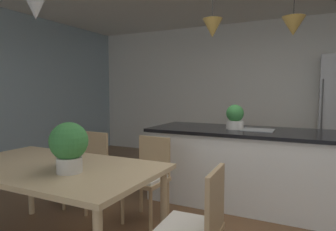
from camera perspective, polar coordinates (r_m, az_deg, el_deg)
name	(u,v)px	position (r m, az deg, el deg)	size (l,w,h in m)	color
wall_back_kitchen	(283,92)	(5.95, 21.57, 4.34)	(10.00, 0.12, 2.70)	white
dining_table	(53,173)	(2.68, -21.49, -10.35)	(1.81, 1.02, 0.74)	#D1B284
chair_far_left	(88,167)	(3.62, -15.36, -9.60)	(0.41, 0.41, 0.87)	tan
chair_kitchen_end	(195,227)	(2.06, 5.36, -20.81)	(0.42, 0.42, 0.87)	tan
chair_far_right	(148,176)	(3.15, -3.93, -11.59)	(0.42, 0.42, 0.87)	tan
kitchen_island	(247,166)	(3.71, 15.20, -9.44)	(2.36, 0.92, 0.91)	white
pendant_over_table	(35,4)	(2.86, -24.46, 19.19)	(0.23, 0.23, 0.74)	black
pendant_over_island_main	(212,28)	(3.79, 8.66, 16.48)	(0.24, 0.24, 0.68)	black
pendant_over_island_aux	(293,26)	(3.61, 23.24, 15.73)	(0.25, 0.25, 0.73)	black
potted_plant_on_island	(235,117)	(3.65, 12.91, -0.29)	(0.21, 0.21, 0.30)	beige
potted_plant_on_table	(69,145)	(2.35, -18.76, -5.42)	(0.29, 0.29, 0.39)	beige
vase_on_dining_table	(67,153)	(2.58, -19.04, -6.88)	(0.12, 0.12, 0.22)	slate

